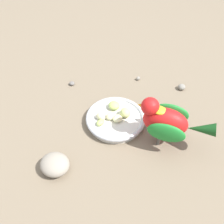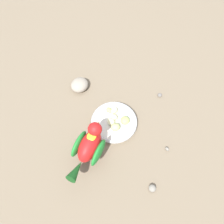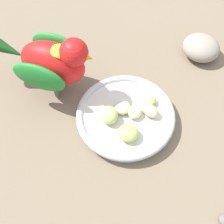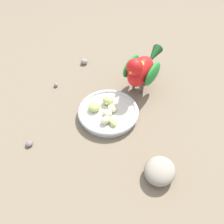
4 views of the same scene
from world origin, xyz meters
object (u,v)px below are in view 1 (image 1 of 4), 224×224
apple_piece_2 (101,116)px  apple_piece_4 (114,106)px  feeding_bowl (116,120)px  rock_large (55,164)px  apple_piece_5 (100,122)px  pebble_2 (72,83)px  parrot (167,121)px  apple_piece_1 (125,113)px  pebble_0 (182,87)px  apple_piece_0 (117,119)px  apple_piece_3 (110,116)px  pebble_1 (138,78)px

apple_piece_2 → apple_piece_4: bearing=-48.8°
feeding_bowl → rock_large: rock_large is taller
apple_piece_4 → apple_piece_5: apple_piece_4 is taller
apple_piece_2 → pebble_2: apple_piece_2 is taller
parrot → feeding_bowl: bearing=-8.8°
apple_piece_1 → parrot: (-0.09, -0.10, 0.05)m
apple_piece_4 → pebble_2: bearing=42.3°
feeding_bowl → apple_piece_4: 0.05m
pebble_0 → pebble_2: size_ratio=1.34×
apple_piece_0 → rock_large: (-0.14, 0.18, -0.01)m
feeding_bowl → apple_piece_5: (-0.02, 0.05, 0.01)m
feeding_bowl → pebble_0: 0.29m
apple_piece_2 → apple_piece_3: apple_piece_2 is taller
apple_piece_3 → apple_piece_4: apple_piece_4 is taller
apple_piece_1 → pebble_0: (0.13, -0.22, -0.02)m
apple_piece_3 → rock_large: size_ratio=0.36×
feeding_bowl → parrot: 0.17m
parrot → apple_piece_2: bearing=-3.3°
apple_piece_0 → pebble_1: bearing=-25.1°
apple_piece_1 → apple_piece_2: 0.08m
apple_piece_3 → pebble_0: (0.14, -0.27, -0.02)m
apple_piece_1 → pebble_0: size_ratio=1.35×
rock_large → parrot: bearing=-77.3°
apple_piece_0 → apple_piece_5: apple_piece_0 is taller
feeding_bowl → apple_piece_4: (0.05, 0.00, 0.02)m
apple_piece_3 → pebble_2: size_ratio=1.44×
apple_piece_3 → parrot: size_ratio=0.14×
feeding_bowl → apple_piece_1: 0.04m
apple_piece_2 → parrot: 0.21m
pebble_0 → pebble_1: (0.07, 0.15, -0.00)m
apple_piece_0 → apple_piece_1: apple_piece_1 is taller
apple_piece_3 → feeding_bowl: bearing=-104.7°
pebble_1 → apple_piece_4: bearing=146.6°
apple_piece_3 → pebble_0: 0.30m
apple_piece_0 → apple_piece_4: 0.05m
rock_large → apple_piece_4: bearing=-41.7°
parrot → pebble_1: 0.30m
apple_piece_4 → rock_large: bearing=138.3°
apple_piece_5 → parrot: bearing=-109.4°
apple_piece_4 → pebble_0: apple_piece_4 is taller
apple_piece_4 → apple_piece_2: bearing=131.2°
pebble_1 → feeding_bowl: bearing=152.9°
apple_piece_5 → pebble_1: 0.27m
apple_piece_3 → apple_piece_4: (0.04, -0.02, 0.00)m
apple_piece_5 → apple_piece_3: bearing=-53.3°
apple_piece_3 → pebble_1: size_ratio=1.70×
feeding_bowl → apple_piece_4: size_ratio=5.05×
pebble_2 → pebble_0: bearing=-98.6°
apple_piece_1 → apple_piece_4: bearing=40.2°
apple_piece_1 → rock_large: 0.26m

